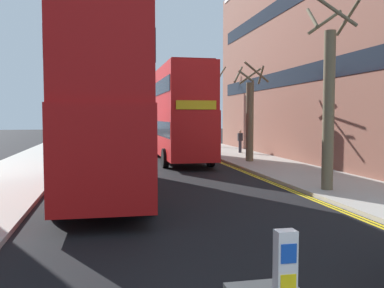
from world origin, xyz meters
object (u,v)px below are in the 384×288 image
(double_decker_bus_away, at_px, (105,108))
(double_decker_bus_oncoming, at_px, (177,112))
(pedestrian_far, at_px, (240,141))
(keep_left_bollard, at_px, (285,274))

(double_decker_bus_away, bearing_deg, double_decker_bus_oncoming, 67.33)
(double_decker_bus_away, bearing_deg, pedestrian_far, 55.35)
(double_decker_bus_away, xyz_separation_m, double_decker_bus_oncoming, (4.32, 10.34, 0.00))
(double_decker_bus_away, distance_m, double_decker_bus_oncoming, 11.20)
(keep_left_bollard, bearing_deg, pedestrian_far, 73.22)
(double_decker_bus_away, height_order, double_decker_bus_oncoming, same)
(keep_left_bollard, height_order, pedestrian_far, pedestrian_far)
(keep_left_bollard, relative_size, double_decker_bus_oncoming, 0.10)
(keep_left_bollard, distance_m, double_decker_bus_oncoming, 20.37)
(keep_left_bollard, relative_size, pedestrian_far, 0.69)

